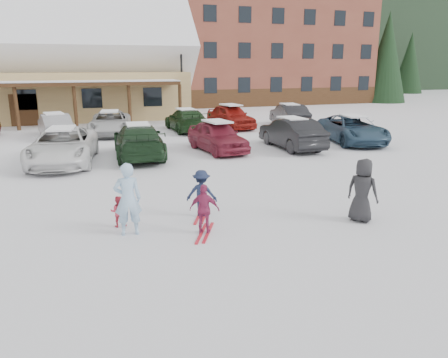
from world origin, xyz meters
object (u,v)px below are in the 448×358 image
object	(u,v)px
child_magenta	(205,209)
parked_car_4	(217,136)
child_navy	(202,193)
parked_car_3	(139,141)
parked_car_11	(186,120)
alpine_hotel	(237,23)
parked_car_2	(63,146)
adult_skier	(128,199)
parked_car_13	(289,115)
parked_car_6	(352,129)
parked_car_9	(55,125)
toddler_red	(118,211)
parked_car_12	(231,116)
parked_car_10	(110,123)
bystander_dark	(362,190)
parked_car_5	(292,133)
lamp_post	(182,77)

from	to	relation	value
child_magenta	parked_car_4	world-z (taller)	parked_car_4
child_navy	parked_car_3	world-z (taller)	parked_car_3
child_magenta	parked_car_11	xyz separation A→B (m)	(3.79, 17.36, 0.06)
alpine_hotel	parked_car_2	size ratio (longest dim) A/B	5.65
adult_skier	parked_car_13	world-z (taller)	adult_skier
parked_car_6	child_magenta	bearing A→B (deg)	-128.08
parked_car_3	adult_skier	bearing A→B (deg)	84.11
parked_car_3	parked_car_9	world-z (taller)	parked_car_3
toddler_red	parked_car_2	distance (m)	8.68
child_navy	parked_car_4	bearing A→B (deg)	-86.06
child_navy	parked_car_12	bearing A→B (deg)	-87.81
child_navy	parked_car_2	distance (m)	9.26
parked_car_9	parked_car_10	xyz separation A→B (m)	(3.17, 0.10, 0.01)
bystander_dark	parked_car_5	world-z (taller)	bystander_dark
parked_car_3	parked_car_12	xyz separation A→B (m)	(7.22, 7.73, 0.01)
alpine_hotel	parked_car_13	world-z (taller)	alpine_hotel
parked_car_10	parked_car_12	world-z (taller)	parked_car_12
lamp_post	parked_car_4	size ratio (longest dim) A/B	1.30
child_navy	alpine_hotel	bearing A→B (deg)	-87.29
parked_car_2	parked_car_6	distance (m)	14.92
parked_car_10	toddler_red	bearing A→B (deg)	-85.75
parked_car_11	parked_car_12	size ratio (longest dim) A/B	1.06
parked_car_11	parked_car_12	distance (m)	3.21
parked_car_12	parked_car_4	bearing A→B (deg)	-122.20
adult_skier	parked_car_12	xyz separation A→B (m)	(8.79, 17.21, -0.14)
parked_car_11	parked_car_9	bearing A→B (deg)	-1.54
adult_skier	parked_car_9	bearing A→B (deg)	-78.59
parked_car_4	bystander_dark	bearing A→B (deg)	-94.11
child_navy	parked_car_3	bearing A→B (deg)	-62.17
adult_skier	bystander_dark	world-z (taller)	adult_skier
parked_car_5	parked_car_4	bearing A→B (deg)	-6.92
parked_car_3	parked_car_9	bearing A→B (deg)	-58.63
parked_car_2	parked_car_9	xyz separation A→B (m)	(-0.60, 7.62, -0.07)
toddler_red	child_navy	bearing A→B (deg)	-164.70
lamp_post	parked_car_3	size ratio (longest dim) A/B	1.07
parked_car_5	parked_car_6	distance (m)	3.96
parked_car_5	parked_car_10	distance (m)	11.35
child_magenta	bystander_dark	size ratio (longest dim) A/B	0.74
child_navy	lamp_post	bearing A→B (deg)	-77.71
parked_car_13	parked_car_3	bearing A→B (deg)	41.62
parked_car_4	parked_car_12	xyz separation A→B (m)	(3.35, 7.48, 0.04)
adult_skier	child_magenta	xyz separation A→B (m)	(1.82, -0.56, -0.28)
parked_car_9	parked_car_3	bearing A→B (deg)	108.30
toddler_red	parked_car_4	size ratio (longest dim) A/B	0.19
bystander_dark	parked_car_11	bearing A→B (deg)	-31.94
toddler_red	parked_car_11	size ratio (longest dim) A/B	0.17
parked_car_6	parked_car_9	xyz separation A→B (m)	(-15.51, 7.06, -0.03)
child_navy	parked_car_10	xyz separation A→B (m)	(-1.25, 16.16, 0.05)
lamp_post	child_navy	bearing A→B (deg)	-101.99
parked_car_3	bystander_dark	bearing A→B (deg)	116.92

